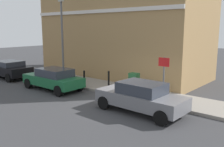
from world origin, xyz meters
TOP-DOWN VIEW (x-y plane):
  - ground at (0.00, 0.00)m, footprint 80.00×80.00m
  - sidewalk at (1.95, 6.00)m, footprint 2.50×30.00m
  - corner_building at (6.22, 4.63)m, footprint 6.14×13.26m
  - car_grey at (-0.58, -1.77)m, footprint 1.86×4.26m
  - car_green at (-0.55, 4.82)m, footprint 1.85×4.20m
  - car_black at (-0.47, 10.52)m, footprint 2.01×4.00m
  - utility_cabinet at (1.71, 0.23)m, footprint 0.46×0.61m
  - bollard_near_cabinet at (1.81, 2.26)m, footprint 0.14×0.14m
  - bollard_far_kerb at (0.95, 3.60)m, footprint 0.14×0.14m
  - street_sign at (1.11, -1.99)m, footprint 0.08×0.60m
  - lamppost at (1.53, 6.39)m, footprint 0.20×0.44m

SIDE VIEW (x-z plane):
  - ground at x=0.00m, z-range 0.00..0.00m
  - sidewalk at x=1.95m, z-range 0.00..0.15m
  - utility_cabinet at x=1.71m, z-range 0.11..1.26m
  - bollard_near_cabinet at x=1.81m, z-range 0.19..1.22m
  - bollard_far_kerb at x=0.95m, z-range 0.19..1.22m
  - car_green at x=-0.55m, z-range 0.04..1.41m
  - car_black at x=-0.47m, z-range 0.05..1.41m
  - car_grey at x=-0.58m, z-range 0.03..1.46m
  - street_sign at x=1.11m, z-range 0.51..2.81m
  - lamppost at x=1.53m, z-range 0.44..6.16m
  - corner_building at x=6.22m, z-range 0.00..8.39m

